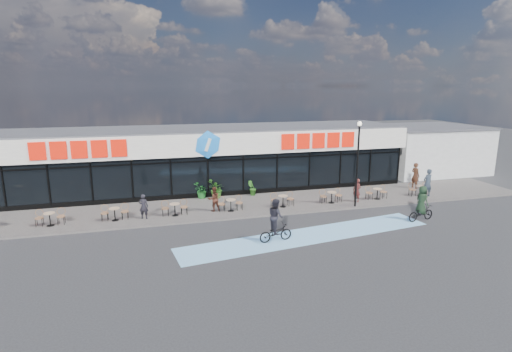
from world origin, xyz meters
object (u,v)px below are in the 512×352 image
(lamp_post, at_px, (358,157))
(patron_left, at_px, (144,206))
(pedestrian_b, at_px, (415,175))
(pedestrian_c, at_px, (428,183))
(potted_plant_left, at_px, (216,189))
(pedestrian_a, at_px, (357,190))
(cyclist_a, at_px, (276,224))
(potted_plant_right, at_px, (252,188))
(patron_right, at_px, (214,199))
(potted_plant_mid, at_px, (201,191))
(cyclist_b, at_px, (421,208))

(lamp_post, xyz_separation_m, patron_left, (-13.05, 1.00, -2.46))
(patron_left, height_order, pedestrian_b, pedestrian_b)
(lamp_post, distance_m, patron_left, 13.32)
(patron_left, height_order, pedestrian_c, pedestrian_c)
(pedestrian_b, bearing_deg, pedestrian_c, 151.70)
(potted_plant_left, bearing_deg, pedestrian_c, -13.27)
(lamp_post, xyz_separation_m, pedestrian_a, (0.63, 0.94, -2.42))
(cyclist_a, bearing_deg, pedestrian_a, 34.49)
(lamp_post, xyz_separation_m, cyclist_a, (-6.67, -4.07, -2.39))
(pedestrian_c, bearing_deg, potted_plant_right, -25.03)
(lamp_post, bearing_deg, pedestrian_b, 24.73)
(pedestrian_c, bearing_deg, lamp_post, -0.85)
(patron_right, xyz_separation_m, pedestrian_b, (15.55, 1.67, 0.20))
(potted_plant_mid, distance_m, cyclist_a, 8.87)
(patron_left, xyz_separation_m, cyclist_b, (15.46, -4.27, -0.06))
(lamp_post, relative_size, potted_plant_mid, 4.95)
(lamp_post, height_order, potted_plant_left, lamp_post)
(lamp_post, distance_m, potted_plant_right, 7.61)
(pedestrian_b, bearing_deg, cyclist_b, 134.38)
(pedestrian_c, bearing_deg, patron_right, -10.94)
(lamp_post, bearing_deg, potted_plant_mid, 154.58)
(potted_plant_left, xyz_separation_m, cyclist_b, (10.68, -7.47, 0.04))
(pedestrian_a, relative_size, cyclist_a, 0.70)
(lamp_post, height_order, cyclist_a, lamp_post)
(patron_left, xyz_separation_m, pedestrian_c, (19.05, -0.17, 0.23))
(patron_left, relative_size, cyclist_a, 0.66)
(potted_plant_right, xyz_separation_m, cyclist_a, (-0.95, -8.32, 0.28))
(potted_plant_right, relative_size, pedestrian_c, 0.55)
(patron_left, relative_size, pedestrian_b, 0.76)
(lamp_post, distance_m, cyclist_a, 8.17)
(potted_plant_left, xyz_separation_m, potted_plant_right, (2.55, 0.05, -0.11))
(potted_plant_right, xyz_separation_m, pedestrian_c, (11.72, -3.41, 0.44))
(lamp_post, bearing_deg, patron_right, 171.08)
(pedestrian_a, xyz_separation_m, pedestrian_c, (5.38, -0.11, 0.20))
(pedestrian_b, bearing_deg, patron_right, 84.41)
(patron_right, relative_size, cyclist_b, 0.74)
(pedestrian_a, distance_m, cyclist_a, 8.85)
(pedestrian_b, bearing_deg, potted_plant_left, 73.93)
(potted_plant_mid, relative_size, pedestrian_b, 0.57)
(pedestrian_b, distance_m, cyclist_b, 7.64)
(lamp_post, height_order, patron_left, lamp_post)
(potted_plant_mid, height_order, cyclist_a, cyclist_a)
(lamp_post, distance_m, pedestrian_b, 7.67)
(lamp_post, height_order, pedestrian_a, lamp_post)
(pedestrian_a, distance_m, cyclist_b, 4.57)
(pedestrian_c, bearing_deg, pedestrian_b, -115.36)
(cyclist_b, bearing_deg, pedestrian_b, 56.11)
(potted_plant_left, height_order, pedestrian_b, pedestrian_b)
(potted_plant_mid, height_order, pedestrian_b, pedestrian_b)
(patron_right, bearing_deg, cyclist_a, 100.37)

